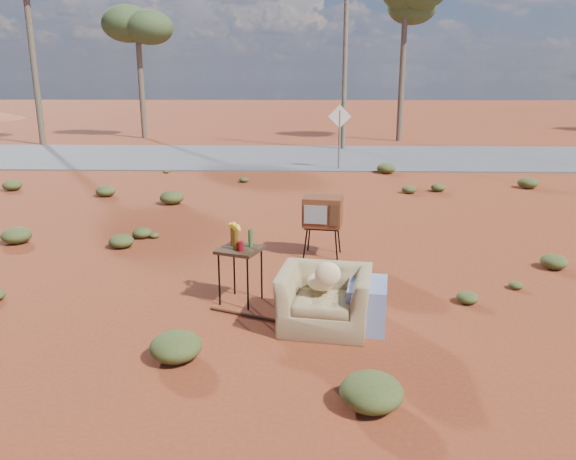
{
  "coord_description": "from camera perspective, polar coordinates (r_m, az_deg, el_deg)",
  "views": [
    {
      "loc": [
        0.32,
        -7.2,
        3.11
      ],
      "look_at": [
        0.08,
        1.19,
        0.8
      ],
      "focal_mm": 35.0,
      "sensor_mm": 36.0,
      "label": 1
    }
  ],
  "objects": [
    {
      "name": "rusty_bar",
      "position": [
        7.51,
        -2.6,
        -8.91
      ],
      "size": [
        1.48,
        0.64,
        0.04
      ],
      "primitive_type": "cylinder",
      "rotation": [
        0.0,
        1.57,
        -0.39
      ],
      "color": "#4E2914",
      "rests_on": "ground"
    },
    {
      "name": "eucalyptus_near_left",
      "position": [
        30.45,
        -15.06,
        19.29
      ],
      "size": [
        3.2,
        3.2,
        6.6
      ],
      "color": "brown",
      "rests_on": "ground"
    },
    {
      "name": "road_sign",
      "position": [
        19.3,
        5.25,
        10.54
      ],
      "size": [
        0.78,
        0.06,
        2.19
      ],
      "color": "brown",
      "rests_on": "ground"
    },
    {
      "name": "side_table",
      "position": [
        7.87,
        -5.02,
        -1.58
      ],
      "size": [
        0.72,
        0.72,
        1.11
      ],
      "rotation": [
        0.0,
        0.0,
        -0.37
      ],
      "color": "#332412",
      "rests_on": "ground"
    },
    {
      "name": "utility_pole_center",
      "position": [
        24.78,
        5.83,
        17.7
      ],
      "size": [
        1.4,
        0.2,
        8.0
      ],
      "color": "brown",
      "rests_on": "ground"
    },
    {
      "name": "scrub_patch",
      "position": [
        12.04,
        -3.85,
        1.06
      ],
      "size": [
        17.49,
        8.07,
        0.33
      ],
      "color": "#414E22",
      "rests_on": "ground"
    },
    {
      "name": "eucalyptus_center",
      "position": [
        28.78,
        11.87,
        21.7
      ],
      "size": [
        3.2,
        3.2,
        7.6
      ],
      "color": "brown",
      "rests_on": "ground"
    },
    {
      "name": "armchair",
      "position": [
        7.17,
        4.57,
        -6.29
      ],
      "size": [
        1.46,
        0.91,
        1.0
      ],
      "rotation": [
        0.0,
        0.0,
        -0.15
      ],
      "color": "#927B50",
      "rests_on": "ground"
    },
    {
      "name": "tv_unit",
      "position": [
        9.87,
        3.55,
        1.8
      ],
      "size": [
        0.74,
        0.64,
        1.07
      ],
      "rotation": [
        0.0,
        0.0,
        -0.16
      ],
      "color": "black",
      "rests_on": "ground"
    },
    {
      "name": "ground",
      "position": [
        7.85,
        -0.83,
        -7.96
      ],
      "size": [
        140.0,
        140.0,
        0.0
      ],
      "primitive_type": "plane",
      "color": "maroon",
      "rests_on": "ground"
    },
    {
      "name": "highway",
      "position": [
        22.42,
        0.84,
        7.45
      ],
      "size": [
        140.0,
        7.0,
        0.04
      ],
      "primitive_type": "cube",
      "color": "#565659",
      "rests_on": "ground"
    }
  ]
}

